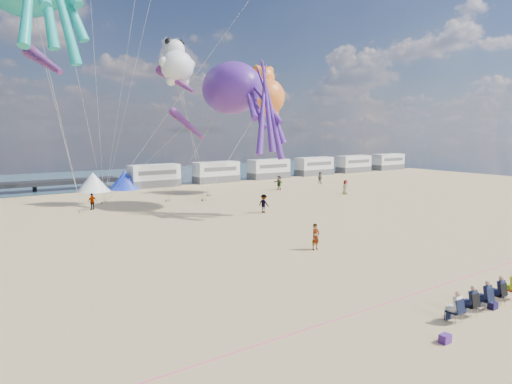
# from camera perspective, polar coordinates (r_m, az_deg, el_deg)

# --- Properties ---
(ground) EXTENTS (120.00, 120.00, 0.00)m
(ground) POSITION_cam_1_polar(r_m,az_deg,el_deg) (25.73, 9.72, -9.42)
(ground) COLOR tan
(ground) RESTS_ON ground
(water) EXTENTS (120.00, 120.00, 0.00)m
(water) POSITION_cam_1_polar(r_m,az_deg,el_deg) (74.88, -21.20, 1.45)
(water) COLOR #31515F
(water) RESTS_ON ground
(motorhome_0) EXTENTS (6.60, 2.50, 3.00)m
(motorhome_0) POSITION_cam_1_polar(r_m,az_deg,el_deg) (62.30, -12.60, 1.99)
(motorhome_0) COLOR silver
(motorhome_0) RESTS_ON ground
(motorhome_1) EXTENTS (6.60, 2.50, 3.00)m
(motorhome_1) POSITION_cam_1_polar(r_m,az_deg,el_deg) (66.45, -5.00, 2.50)
(motorhome_1) COLOR silver
(motorhome_1) RESTS_ON ground
(motorhome_2) EXTENTS (6.60, 2.50, 3.00)m
(motorhome_2) POSITION_cam_1_polar(r_m,az_deg,el_deg) (71.62, 1.62, 2.90)
(motorhome_2) COLOR silver
(motorhome_2) RESTS_ON ground
(motorhome_3) EXTENTS (6.60, 2.50, 3.00)m
(motorhome_3) POSITION_cam_1_polar(r_m,az_deg,el_deg) (77.61, 7.29, 3.22)
(motorhome_3) COLOR silver
(motorhome_3) RESTS_ON ground
(motorhome_4) EXTENTS (6.60, 2.50, 3.00)m
(motorhome_4) POSITION_cam_1_polar(r_m,az_deg,el_deg) (84.25, 12.10, 3.46)
(motorhome_4) COLOR silver
(motorhome_4) RESTS_ON ground
(motorhome_5) EXTENTS (6.60, 2.50, 3.00)m
(motorhome_5) POSITION_cam_1_polar(r_m,az_deg,el_deg) (91.40, 16.19, 3.65)
(motorhome_5) COLOR silver
(motorhome_5) RESTS_ON ground
(tent_white) EXTENTS (4.00, 4.00, 2.40)m
(tent_white) POSITION_cam_1_polar(r_m,az_deg,el_deg) (59.80, -19.71, 1.20)
(tent_white) COLOR white
(tent_white) RESTS_ON ground
(tent_blue) EXTENTS (4.00, 4.00, 2.40)m
(tent_blue) POSITION_cam_1_polar(r_m,az_deg,el_deg) (60.95, -16.08, 1.47)
(tent_blue) COLOR #1933CC
(tent_blue) RESTS_ON ground
(spectator_row) EXTENTS (6.10, 0.90, 1.30)m
(spectator_row) POSITION_cam_1_polar(r_m,az_deg,el_deg) (21.94, 26.65, -11.41)
(spectator_row) COLOR black
(spectator_row) RESTS_ON ground
(cooler_purple) EXTENTS (0.40, 0.30, 0.32)m
(cooler_purple) POSITION_cam_1_polar(r_m,az_deg,el_deg) (18.37, 22.56, -16.57)
(cooler_purple) COLOR #4C217F
(cooler_purple) RESTS_ON ground
(cooler_navy) EXTENTS (0.38, 0.28, 0.30)m
(cooler_navy) POSITION_cam_1_polar(r_m,az_deg,el_deg) (22.34, 27.48, -12.48)
(cooler_navy) COLOR #17133C
(cooler_navy) RESTS_ON ground
(rope_line) EXTENTS (34.00, 0.03, 0.03)m
(rope_line) POSITION_cam_1_polar(r_m,az_deg,el_deg) (22.63, 18.82, -12.11)
(rope_line) COLOR #F2338C
(rope_line) RESTS_ON ground
(standing_person) EXTENTS (0.65, 0.46, 1.69)m
(standing_person) POSITION_cam_1_polar(r_m,az_deg,el_deg) (29.25, 7.46, -5.56)
(standing_person) COLOR tan
(standing_person) RESTS_ON ground
(beachgoer_0) EXTENTS (0.64, 0.44, 1.68)m
(beachgoer_0) POSITION_cam_1_polar(r_m,az_deg,el_deg) (54.99, 11.10, 0.60)
(beachgoer_0) COLOR #7F6659
(beachgoer_0) RESTS_ON ground
(beachgoer_1) EXTENTS (0.71, 0.93, 1.71)m
(beachgoer_1) POSITION_cam_1_polar(r_m,az_deg,el_deg) (64.67, 8.01, 1.73)
(beachgoer_1) COLOR #7F6659
(beachgoer_1) RESTS_ON ground
(beachgoer_2) EXTENTS (0.86, 0.98, 1.71)m
(beachgoer_2) POSITION_cam_1_polar(r_m,az_deg,el_deg) (41.87, 0.98, -1.45)
(beachgoer_2) COLOR #7F6659
(beachgoer_2) RESTS_ON ground
(beachgoer_3) EXTENTS (1.16, 0.89, 1.59)m
(beachgoer_3) POSITION_cam_1_polar(r_m,az_deg,el_deg) (46.16, -19.79, -1.12)
(beachgoer_3) COLOR #7F6659
(beachgoer_3) RESTS_ON ground
(beachgoer_4) EXTENTS (0.48, 1.07, 1.80)m
(beachgoer_4) POSITION_cam_1_polar(r_m,az_deg,el_deg) (57.96, 2.88, 1.15)
(beachgoer_4) COLOR #7F6659
(beachgoer_4) RESTS_ON ground
(sandbag_a) EXTENTS (0.50, 0.35, 0.22)m
(sandbag_a) POSITION_cam_1_polar(r_m,az_deg,el_deg) (44.83, -20.91, -2.32)
(sandbag_a) COLOR gray
(sandbag_a) RESTS_ON ground
(sandbag_b) EXTENTS (0.50, 0.35, 0.22)m
(sandbag_b) POSITION_cam_1_polar(r_m,az_deg,el_deg) (49.40, -10.95, -1.05)
(sandbag_b) COLOR gray
(sandbag_b) RESTS_ON ground
(sandbag_c) EXTENTS (0.50, 0.35, 0.22)m
(sandbag_c) POSITION_cam_1_polar(r_m,az_deg,el_deg) (49.21, -6.49, -0.99)
(sandbag_c) COLOR gray
(sandbag_c) RESTS_ON ground
(sandbag_d) EXTENTS (0.50, 0.35, 0.22)m
(sandbag_d) POSITION_cam_1_polar(r_m,az_deg,el_deg) (52.84, -5.86, -0.38)
(sandbag_d) COLOR gray
(sandbag_d) RESTS_ON ground
(sandbag_e) EXTENTS (0.50, 0.35, 0.22)m
(sandbag_e) POSITION_cam_1_polar(r_m,az_deg,el_deg) (49.36, -18.44, -1.32)
(sandbag_e) COLOR gray
(sandbag_e) RESTS_ON ground
(kite_octopus_purple) EXTENTS (4.84, 10.33, 11.57)m
(kite_octopus_purple) POSITION_cam_1_polar(r_m,az_deg,el_deg) (45.34, -3.11, 12.83)
(kite_octopus_purple) COLOR #512491
(kite_panda) EXTENTS (4.24, 4.03, 5.49)m
(kite_panda) POSITION_cam_1_polar(r_m,az_deg,el_deg) (47.20, -9.82, 15.17)
(kite_panda) COLOR white
(kite_teddy_orange) EXTENTS (6.00, 5.74, 7.44)m
(kite_teddy_orange) POSITION_cam_1_polar(r_m,az_deg,el_deg) (55.07, 1.33, 11.76)
(kite_teddy_orange) COLOR orange
(windsock_left) EXTENTS (2.15, 6.53, 6.44)m
(windsock_left) POSITION_cam_1_polar(r_m,az_deg,el_deg) (39.78, -24.98, 14.62)
(windsock_left) COLOR red
(windsock_mid) EXTENTS (2.20, 5.85, 5.77)m
(windsock_mid) POSITION_cam_1_polar(r_m,az_deg,el_deg) (46.74, -9.99, 13.60)
(windsock_mid) COLOR red
(windsock_right) EXTENTS (1.75, 5.58, 5.51)m
(windsock_right) POSITION_cam_1_polar(r_m,az_deg,el_deg) (45.11, -8.63, 8.39)
(windsock_right) COLOR red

